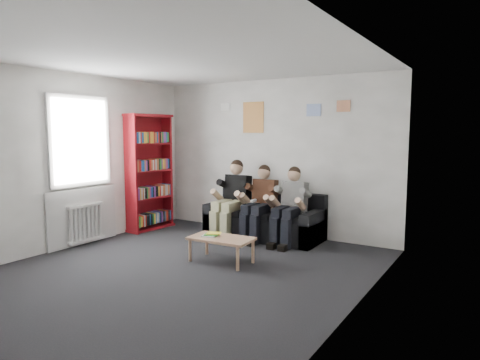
% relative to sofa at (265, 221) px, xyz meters
% --- Properties ---
extents(room_shell, '(5.00, 5.00, 5.00)m').
position_rel_sofa_xyz_m(room_shell, '(-0.04, -2.12, 1.07)').
color(room_shell, black).
rests_on(room_shell, ground).
extents(sofa, '(1.98, 0.81, 0.77)m').
position_rel_sofa_xyz_m(sofa, '(0.00, 0.00, 0.00)').
color(sofa, black).
rests_on(sofa, ground).
extents(bookshelf, '(0.32, 0.95, 2.11)m').
position_rel_sofa_xyz_m(bookshelf, '(-2.11, -0.56, 0.78)').
color(bookshelf, maroon).
rests_on(bookshelf, ground).
extents(coffee_table, '(0.87, 0.48, 0.35)m').
position_rel_sofa_xyz_m(coffee_table, '(0.17, -1.56, 0.03)').
color(coffee_table, tan).
rests_on(coffee_table, ground).
extents(game_cases, '(0.23, 0.20, 0.05)m').
position_rel_sofa_xyz_m(game_cases, '(0.02, -1.57, 0.10)').
color(game_cases, white).
rests_on(game_cases, coffee_table).
extents(person_left, '(0.42, 0.90, 1.31)m').
position_rel_sofa_xyz_m(person_left, '(-0.55, -0.19, 0.36)').
color(person_left, black).
rests_on(person_left, sofa).
extents(person_middle, '(0.39, 0.83, 1.25)m').
position_rel_sofa_xyz_m(person_middle, '(-0.00, -0.19, 0.34)').
color(person_middle, '#51281B').
rests_on(person_middle, sofa).
extents(person_right, '(0.39, 0.83, 1.24)m').
position_rel_sofa_xyz_m(person_right, '(0.55, -0.19, 0.34)').
color(person_right, silver).
rests_on(person_right, sofa).
extents(radiator, '(0.10, 0.64, 0.60)m').
position_rel_sofa_xyz_m(radiator, '(-2.19, -1.92, 0.07)').
color(radiator, white).
rests_on(radiator, ground).
extents(window, '(0.05, 1.30, 2.36)m').
position_rel_sofa_xyz_m(window, '(-2.27, -1.92, 0.75)').
color(window, white).
rests_on(window, room_shell).
extents(poster_large, '(0.42, 0.01, 0.55)m').
position_rel_sofa_xyz_m(poster_large, '(-0.44, 0.36, 1.77)').
color(poster_large, '#E9B752').
rests_on(poster_large, room_shell).
extents(poster_blue, '(0.25, 0.01, 0.20)m').
position_rel_sofa_xyz_m(poster_blue, '(0.71, 0.36, 1.87)').
color(poster_blue, '#4379E4').
rests_on(poster_blue, room_shell).
extents(poster_pink, '(0.22, 0.01, 0.18)m').
position_rel_sofa_xyz_m(poster_pink, '(1.21, 0.36, 1.92)').
color(poster_pink, '#C23C6F').
rests_on(poster_pink, room_shell).
extents(poster_sign, '(0.20, 0.01, 0.14)m').
position_rel_sofa_xyz_m(poster_sign, '(-1.04, 0.36, 1.97)').
color(poster_sign, white).
rests_on(poster_sign, room_shell).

